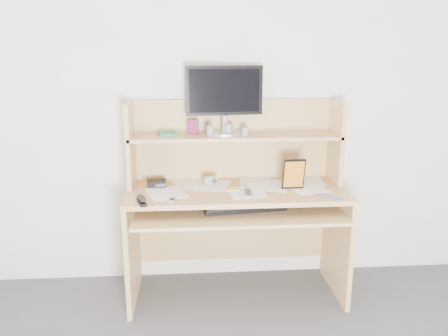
{
  "coord_description": "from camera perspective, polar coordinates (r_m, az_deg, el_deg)",
  "views": [
    {
      "loc": [
        -0.28,
        -1.21,
        1.56
      ],
      "look_at": [
        -0.09,
        1.43,
        0.9
      ],
      "focal_mm": 35.0,
      "sensor_mm": 36.0,
      "label": 1
    }
  ],
  "objects": [
    {
      "name": "monitor",
      "position": [
        2.91,
        0.07,
        9.14
      ],
      "size": [
        0.51,
        0.26,
        0.44
      ],
      "rotation": [
        0.0,
        0.0,
        0.15
      ],
      "color": "silver",
      "rests_on": "desk"
    },
    {
      "name": "game_case",
      "position": [
        2.81,
        9.09,
        -0.79
      ],
      "size": [
        0.14,
        0.02,
        0.2
      ],
      "primitive_type": "cube",
      "rotation": [
        0.0,
        0.0,
        0.06
      ],
      "color": "black",
      "rests_on": "paper_clutter"
    },
    {
      "name": "wallet",
      "position": [
        2.93,
        -8.8,
        -1.88
      ],
      "size": [
        0.13,
        0.11,
        0.03
      ],
      "primitive_type": "cube",
      "rotation": [
        0.0,
        0.0,
        0.06
      ],
      "color": "black",
      "rests_on": "paper_clutter"
    },
    {
      "name": "chip_stack_c",
      "position": [
        2.85,
        2.76,
        4.79
      ],
      "size": [
        0.06,
        0.06,
        0.06
      ],
      "primitive_type": "cylinder",
      "rotation": [
        0.0,
        0.0,
        -0.42
      ],
      "color": "black",
      "rests_on": "desk"
    },
    {
      "name": "stapler",
      "position": [
        2.57,
        -10.75,
        -4.11
      ],
      "size": [
        0.07,
        0.14,
        0.04
      ],
      "primitive_type": "cube",
      "rotation": [
        0.0,
        0.0,
        0.3
      ],
      "color": "black",
      "rests_on": "paper_clutter"
    },
    {
      "name": "flip_phone",
      "position": [
        2.58,
        -6.78,
        -4.14
      ],
      "size": [
        0.05,
        0.08,
        0.02
      ],
      "primitive_type": "cube",
      "rotation": [
        0.0,
        0.0,
        -0.15
      ],
      "color": "#ADACAF",
      "rests_on": "paper_clutter"
    },
    {
      "name": "back_wall",
      "position": [
        3.04,
        1.13,
        8.05
      ],
      "size": [
        3.6,
        0.04,
        2.5
      ],
      "primitive_type": "cube",
      "color": "white",
      "rests_on": "floor"
    },
    {
      "name": "desk",
      "position": [
        2.91,
        1.52,
        -3.37
      ],
      "size": [
        1.4,
        0.7,
        1.3
      ],
      "color": "tan",
      "rests_on": "floor"
    },
    {
      "name": "paper_clutter",
      "position": [
        2.82,
        1.69,
        -2.72
      ],
      "size": [
        1.32,
        0.54,
        0.01
      ],
      "primitive_type": "cube",
      "color": "white",
      "rests_on": "desk"
    },
    {
      "name": "chip_stack_a",
      "position": [
        2.9,
        0.87,
        5.01
      ],
      "size": [
        0.05,
        0.05,
        0.06
      ],
      "primitive_type": "cylinder",
      "rotation": [
        0.0,
        0.0,
        -0.21
      ],
      "color": "black",
      "rests_on": "desk"
    },
    {
      "name": "shelf_book",
      "position": [
        2.9,
        -7.36,
        4.46
      ],
      "size": [
        0.15,
        0.19,
        0.02
      ],
      "primitive_type": "cube",
      "rotation": [
        0.0,
        0.0,
        0.19
      ],
      "color": "#2D703A",
      "rests_on": "desk"
    },
    {
      "name": "digital_camera",
      "position": [
        2.89,
        -1.72,
        -1.65
      ],
      "size": [
        0.1,
        0.06,
        0.05
      ],
      "primitive_type": "cube",
      "rotation": [
        0.0,
        0.0,
        0.24
      ],
      "color": "#B0AFB2",
      "rests_on": "paper_clutter"
    },
    {
      "name": "sticky_note_pad",
      "position": [
        2.81,
        1.1,
        -2.75
      ],
      "size": [
        0.09,
        0.09,
        0.01
      ],
      "primitive_type": "cube",
      "rotation": [
        0.0,
        0.0,
        0.05
      ],
      "color": "#FFE643",
      "rests_on": "desk"
    },
    {
      "name": "chip_stack_b",
      "position": [
        2.83,
        -1.83,
        4.89
      ],
      "size": [
        0.05,
        0.05,
        0.07
      ],
      "primitive_type": "cylinder",
      "rotation": [
        0.0,
        0.0,
        0.19
      ],
      "color": "white",
      "rests_on": "desk"
    },
    {
      "name": "blue_pen",
      "position": [
        2.71,
        13.67,
        -3.69
      ],
      "size": [
        0.14,
        0.08,
        0.01
      ],
      "primitive_type": "cylinder",
      "rotation": [
        1.57,
        0.0,
        1.06
      ],
      "color": "blue",
      "rests_on": "paper_clutter"
    },
    {
      "name": "keyboard",
      "position": [
        2.76,
        2.56,
        -5.0
      ],
      "size": [
        0.53,
        0.25,
        0.04
      ],
      "rotation": [
        0.0,
        0.0,
        0.13
      ],
      "color": "black",
      "rests_on": "desk"
    },
    {
      "name": "tv_remote",
      "position": [
        2.68,
        3.16,
        -3.37
      ],
      "size": [
        0.07,
        0.17,
        0.02
      ],
      "primitive_type": "cube",
      "rotation": [
        0.0,
        0.0,
        -0.16
      ],
      "color": "gray",
      "rests_on": "paper_clutter"
    },
    {
      "name": "chip_stack_d",
      "position": [
        2.87,
        0.55,
        5.04
      ],
      "size": [
        0.04,
        0.04,
        0.07
      ],
      "primitive_type": "cylinder",
      "rotation": [
        0.0,
        0.0,
        -0.06
      ],
      "color": "white",
      "rests_on": "desk"
    },
    {
      "name": "card_box",
      "position": [
        2.9,
        -4.03,
        5.35
      ],
      "size": [
        0.07,
        0.03,
        0.1
      ],
      "primitive_type": "cube",
      "rotation": [
        0.0,
        0.0,
        -0.17
      ],
      "color": "#AA2316",
      "rests_on": "desk"
    }
  ]
}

